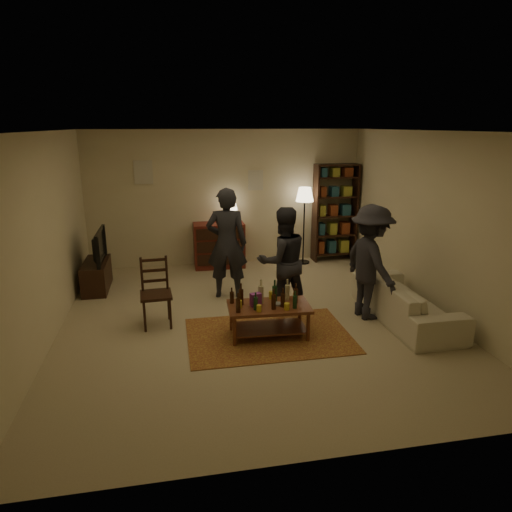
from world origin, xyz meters
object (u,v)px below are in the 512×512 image
object	(u,v)px
person_by_sofa	(371,263)
floor_lamp	(305,200)
dining_chair	(156,289)
dresser	(219,244)
tv_stand	(96,268)
sofa	(406,300)
person_right	(283,261)
bookshelf	(335,212)
coffee_table	(268,309)
person_left	(227,243)

from	to	relation	value
person_by_sofa	floor_lamp	bearing A→B (deg)	-5.89
dining_chair	person_by_sofa	world-z (taller)	person_by_sofa
dresser	floor_lamp	world-z (taller)	floor_lamp
tv_stand	sofa	size ratio (longest dim) A/B	0.51
tv_stand	person_right	world-z (taller)	person_right
tv_stand	floor_lamp	xyz separation A→B (m)	(3.99, 0.85, 0.94)
dining_chair	tv_stand	distance (m)	1.98
dresser	bookshelf	distance (m)	2.50
dresser	sofa	distance (m)	3.93
sofa	dining_chair	bearing A→B (deg)	81.62
tv_stand	bookshelf	xyz separation A→B (m)	(4.69, 0.98, 0.65)
dining_chair	person_right	xyz separation A→B (m)	(1.88, 0.07, 0.29)
dining_chair	bookshelf	distance (m)	4.53
dresser	bookshelf	xyz separation A→B (m)	(2.44, 0.07, 0.56)
coffee_table	floor_lamp	distance (m)	3.64
floor_lamp	sofa	distance (m)	3.28
coffee_table	person_left	distance (m)	1.72
person_left	dresser	bearing A→B (deg)	-81.28
dining_chair	bookshelf	world-z (taller)	bookshelf
person_left	person_by_sofa	world-z (taller)	person_left
coffee_table	person_left	xyz separation A→B (m)	(-0.35, 1.60, 0.51)
floor_lamp	sofa	world-z (taller)	floor_lamp
sofa	person_right	size ratio (longest dim) A/B	1.27
floor_lamp	dining_chair	bearing A→B (deg)	-139.37
person_right	person_by_sofa	world-z (taller)	person_by_sofa
dresser	floor_lamp	distance (m)	1.93
person_by_sofa	tv_stand	bearing A→B (deg)	55.18
dresser	person_right	distance (m)	2.62
person_left	coffee_table	bearing A→B (deg)	112.91
bookshelf	dining_chair	bearing A→B (deg)	-143.95
sofa	dresser	bearing A→B (deg)	37.54
floor_lamp	person_by_sofa	xyz separation A→B (m)	(0.16, -2.85, -0.48)
coffee_table	person_by_sofa	distance (m)	1.70
dining_chair	tv_stand	world-z (taller)	tv_stand
bookshelf	person_right	world-z (taller)	bookshelf
person_left	person_right	distance (m)	1.11
dining_chair	sofa	bearing A→B (deg)	-11.99
floor_lamp	person_by_sofa	bearing A→B (deg)	-86.83
dining_chair	bookshelf	xyz separation A→B (m)	(3.64, 2.65, 0.51)
dresser	person_by_sofa	size ratio (longest dim) A/B	0.80
tv_stand	dresser	distance (m)	2.43
tv_stand	person_by_sofa	bearing A→B (deg)	-25.75
person_left	person_by_sofa	size ratio (longest dim) A/B	1.08
dining_chair	floor_lamp	size ratio (longest dim) A/B	0.64
coffee_table	person_right	xyz separation A→B (m)	(0.39, 0.77, 0.42)
tv_stand	person_right	xyz separation A→B (m)	(2.93, -1.60, 0.43)
bookshelf	floor_lamp	world-z (taller)	bookshelf
person_right	person_by_sofa	distance (m)	1.28
sofa	coffee_table	bearing A→B (deg)	94.41
person_right	sofa	bearing A→B (deg)	151.67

